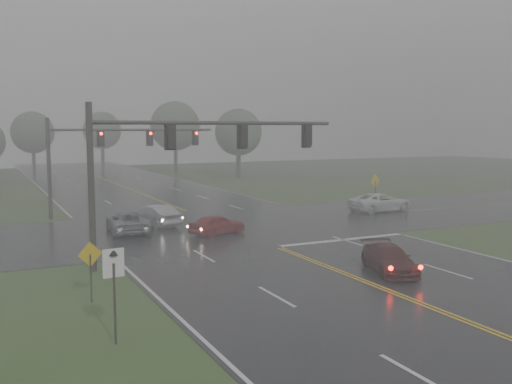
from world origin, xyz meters
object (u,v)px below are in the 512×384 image
sedan_maroon (389,272)px  sedan_silver (154,226)px  car_grey (128,233)px  signal_gantry_near (173,152)px  sedan_red (217,235)px  signal_gantry_far (103,148)px  pickup_white (380,212)px

sedan_maroon → sedan_silver: sedan_silver is taller
car_grey → signal_gantry_near: bearing=96.9°
sedan_maroon → sedan_silver: 18.08m
sedan_red → car_grey: bearing=41.7°
signal_gantry_far → sedan_maroon: bearing=-70.4°
car_grey → sedan_maroon: bearing=124.6°
signal_gantry_near → signal_gantry_far: 16.95m
sedan_silver → sedan_red: bearing=100.8°
car_grey → pickup_white: 20.45m
pickup_white → sedan_silver: bearing=84.4°
sedan_silver → signal_gantry_far: size_ratio=0.35×
signal_gantry_near → car_grey: bearing=91.3°
car_grey → signal_gantry_near: size_ratio=0.39×
sedan_red → sedan_silver: bearing=13.3°
sedan_red → car_grey: (-4.91, 3.04, 0.00)m
sedan_maroon → sedan_silver: (-6.26, 16.96, 0.00)m
car_grey → signal_gantry_far: (0.17, 7.96, 5.18)m
sedan_silver → car_grey: size_ratio=0.89×
pickup_white → signal_gantry_near: bearing=113.2°
signal_gantry_near → sedan_red: bearing=51.6°
sedan_silver → car_grey: (-2.20, -1.70, 0.00)m
sedan_silver → signal_gantry_far: 8.38m
pickup_white → car_grey: bearing=89.5°
pickup_white → sedan_maroon: bearing=140.9°
signal_gantry_near → signal_gantry_far: (-0.04, 16.94, -0.28)m
sedan_maroon → signal_gantry_near: bearing=161.8°
signal_gantry_far → pickup_white: bearing=-20.2°
sedan_red → signal_gantry_near: size_ratio=0.29×
sedan_silver → signal_gantry_near: signal_gantry_near is taller
pickup_white → signal_gantry_far: (-20.27, 7.46, 5.18)m
sedan_maroon → car_grey: size_ratio=0.84×
sedan_maroon → car_grey: car_grey is taller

